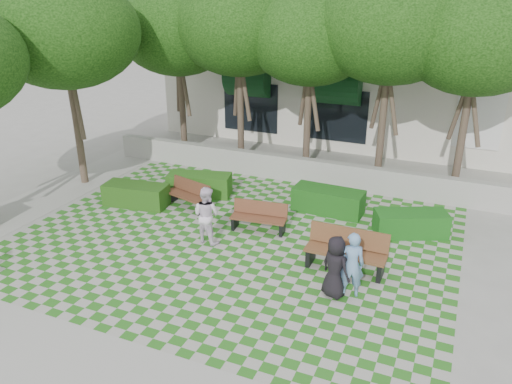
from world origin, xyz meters
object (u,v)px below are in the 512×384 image
at_px(hedge_midleft, 200,184).
at_px(person_blue, 351,265).
at_px(bench_east, 346,251).
at_px(person_dark, 335,267).
at_px(person_white, 206,215).
at_px(bench_mid, 259,217).
at_px(bench_west, 188,195).
at_px(hedge_midright, 328,201).
at_px(hedge_west, 136,195).
at_px(hedge_east, 411,224).

distance_m(hedge_midleft, person_blue, 7.34).
distance_m(bench_east, person_dark, 1.29).
height_order(person_dark, person_white, person_white).
height_order(bench_mid, bench_west, bench_west).
xyz_separation_m(hedge_midright, person_white, (-2.58, -3.27, 0.44)).
bearing_deg(bench_west, bench_mid, 3.41).
bearing_deg(person_blue, bench_mid, -53.89).
bearing_deg(hedge_west, bench_west, 19.14).
relative_size(bench_mid, bench_west, 0.97).
bearing_deg(bench_mid, hedge_midright, 47.19).
relative_size(bench_west, hedge_midright, 0.79).
height_order(hedge_midright, hedge_west, hedge_midright).
distance_m(person_blue, person_white, 4.42).
height_order(bench_west, person_dark, person_dark).
distance_m(bench_east, hedge_west, 7.36).
bearing_deg(person_dark, hedge_east, -80.98).
height_order(bench_west, hedge_west, bench_west).
bearing_deg(person_white, bench_east, -169.85).
xyz_separation_m(hedge_west, person_dark, (7.30, -2.49, 0.40)).
relative_size(bench_mid, person_blue, 1.04).
distance_m(bench_west, person_dark, 6.45).
xyz_separation_m(bench_west, person_white, (1.70, -1.86, 0.40)).
distance_m(hedge_west, person_blue, 7.99).
xyz_separation_m(bench_east, hedge_midleft, (-5.81, 2.83, -0.14)).
bearing_deg(hedge_midright, person_dark, -72.66).
relative_size(bench_west, hedge_west, 0.84).
bearing_deg(hedge_east, hedge_west, -170.78).
xyz_separation_m(hedge_midright, hedge_west, (-5.90, -1.98, -0.02)).
distance_m(bench_west, hedge_midright, 4.50).
bearing_deg(person_blue, hedge_midleft, -51.72).
relative_size(hedge_midright, person_dark, 1.45).
xyz_separation_m(bench_mid, person_white, (-1.06, -1.22, 0.41)).
distance_m(hedge_midright, person_dark, 4.69).
distance_m(bench_east, bench_mid, 3.09).
bearing_deg(bench_mid, person_dark, -46.17).
xyz_separation_m(bench_east, hedge_east, (1.25, 2.60, -0.16)).
bearing_deg(hedge_west, person_blue, -16.90).
distance_m(bench_mid, person_white, 1.67).
height_order(bench_east, person_blue, person_blue).
bearing_deg(person_blue, hedge_west, -36.10).
distance_m(bench_mid, hedge_midleft, 3.39).
xyz_separation_m(bench_west, person_blue, (6.00, -2.88, 0.39)).
height_order(bench_east, bench_mid, bench_east).
height_order(bench_east, hedge_east, bench_east).
distance_m(hedge_west, person_white, 3.60).
height_order(hedge_east, person_white, person_white).
bearing_deg(bench_east, person_dark, -88.06).
bearing_deg(hedge_midright, hedge_east, -12.83).
bearing_deg(hedge_east, bench_mid, -160.50).
xyz_separation_m(bench_east, bench_mid, (-2.87, 1.14, -0.10)).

